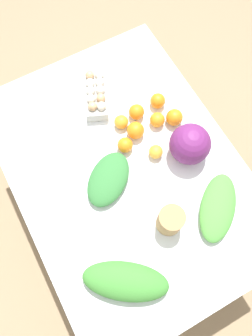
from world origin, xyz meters
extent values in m
plane|color=#937A5B|center=(0.00, 0.00, 0.00)|extent=(8.00, 8.00, 0.00)
cube|color=silver|center=(0.00, 0.00, 0.69)|extent=(1.41, 1.01, 0.03)
cylinder|color=tan|center=(-0.65, -0.45, 0.34)|extent=(0.06, 0.06, 0.68)
cylinder|color=tan|center=(-0.65, 0.45, 0.34)|extent=(0.06, 0.06, 0.68)
sphere|color=#6B2366|center=(0.06, 0.29, 0.80)|extent=(0.19, 0.19, 0.19)
cube|color=#B7B7B2|center=(-0.41, 0.05, 0.74)|extent=(0.28, 0.20, 0.06)
sphere|color=tan|center=(-0.50, 0.07, 0.78)|extent=(0.04, 0.04, 0.04)
sphere|color=white|center=(-0.46, 0.05, 0.78)|extent=(0.04, 0.04, 0.04)
sphere|color=white|center=(-0.41, 0.03, 0.78)|extent=(0.04, 0.04, 0.04)
sphere|color=white|center=(-0.37, 0.01, 0.78)|extent=(0.04, 0.04, 0.04)
sphere|color=tan|center=(-0.33, 0.00, 0.78)|extent=(0.04, 0.04, 0.04)
sphere|color=white|center=(-0.48, 0.11, 0.78)|extent=(0.04, 0.04, 0.04)
sphere|color=white|center=(-0.44, 0.09, 0.78)|extent=(0.04, 0.04, 0.04)
sphere|color=white|center=(-0.40, 0.07, 0.78)|extent=(0.04, 0.04, 0.04)
sphere|color=tan|center=(-0.35, 0.06, 0.78)|extent=(0.04, 0.04, 0.04)
sphere|color=white|center=(-0.31, 0.04, 0.78)|extent=(0.04, 0.04, 0.04)
cylinder|color=#A87F51|center=(0.31, 0.04, 0.78)|extent=(0.11, 0.11, 0.14)
ellipsoid|color=#337538|center=(0.01, -0.10, 0.74)|extent=(0.30, 0.32, 0.07)
ellipsoid|color=#3D8433|center=(0.43, -0.24, 0.75)|extent=(0.33, 0.37, 0.10)
ellipsoid|color=#4C933D|center=(0.36, 0.26, 0.74)|extent=(0.33, 0.33, 0.06)
sphere|color=orange|center=(-0.22, 0.18, 0.74)|extent=(0.08, 0.08, 0.08)
sphere|color=orange|center=(-0.14, 0.25, 0.74)|extent=(0.07, 0.07, 0.07)
sphere|color=orange|center=(-0.23, 0.30, 0.74)|extent=(0.07, 0.07, 0.07)
sphere|color=orange|center=(-0.10, 0.05, 0.74)|extent=(0.07, 0.07, 0.07)
sphere|color=orange|center=(-0.14, 0.13, 0.75)|extent=(0.08, 0.08, 0.08)
sphere|color=orange|center=(-0.21, 0.09, 0.74)|extent=(0.07, 0.07, 0.07)
sphere|color=#F9A833|center=(0.00, 0.16, 0.74)|extent=(0.07, 0.07, 0.07)
sphere|color=orange|center=(-0.11, 0.32, 0.75)|extent=(0.08, 0.08, 0.08)
camera|label=1|loc=(0.45, -0.25, 2.13)|focal=35.00mm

